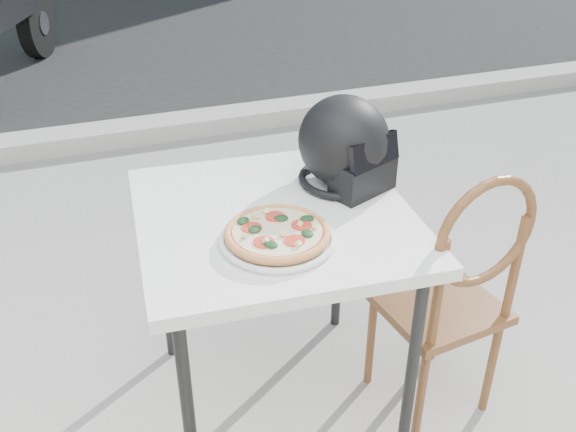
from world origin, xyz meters
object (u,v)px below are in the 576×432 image
object	(u,v)px
cafe_table_main	(275,233)
motorcycle	(1,28)
plate	(277,239)
pizza	(277,232)
helmet	(346,147)
cafe_chair_main	(455,286)

from	to	relation	value
cafe_table_main	motorcycle	xyz separation A→B (m)	(-0.97, 4.12, -0.27)
plate	motorcycle	bearing A→B (deg)	102.17
pizza	helmet	world-z (taller)	helmet
helmet	plate	bearing A→B (deg)	-162.74
cafe_table_main	cafe_chair_main	xyz separation A→B (m)	(0.53, -0.24, -0.18)
cafe_table_main	helmet	xyz separation A→B (m)	(0.28, 0.11, 0.21)
cafe_table_main	plate	world-z (taller)	plate
plate	pizza	xyz separation A→B (m)	(0.00, 0.00, 0.02)
cafe_table_main	helmet	size ratio (longest dim) A/B	2.30
helmet	cafe_chair_main	bearing A→B (deg)	-76.31
helmet	cafe_chair_main	world-z (taller)	helmet
cafe_table_main	pizza	xyz separation A→B (m)	(-0.05, -0.16, 0.11)
helmet	pizza	bearing A→B (deg)	-162.76
plate	cafe_chair_main	bearing A→B (deg)	-7.56
pizza	cafe_chair_main	distance (m)	0.65
cafe_table_main	motorcycle	size ratio (longest dim) A/B	0.45
helmet	motorcycle	xyz separation A→B (m)	(-1.25, 4.01, -0.48)
cafe_table_main	cafe_chair_main	size ratio (longest dim) A/B	0.91
cafe_table_main	cafe_chair_main	world-z (taller)	cafe_chair_main
pizza	motorcycle	xyz separation A→B (m)	(-0.92, 4.28, -0.38)
pizza	cafe_chair_main	world-z (taller)	cafe_chair_main
helmet	cafe_chair_main	distance (m)	0.57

